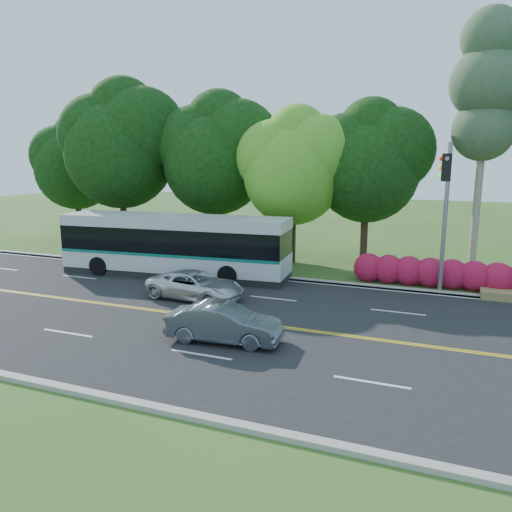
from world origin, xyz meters
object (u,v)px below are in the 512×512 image
at_px(suv, 196,285).
at_px(traffic_signal, 446,197).
at_px(sedan, 224,323).
at_px(transit_bus, 174,246).

bearing_deg(suv, traffic_signal, -67.43).
distance_m(sedan, suv, 5.54).
distance_m(traffic_signal, sedan, 10.91).
relative_size(transit_bus, sedan, 3.11).
height_order(traffic_signal, transit_bus, traffic_signal).
relative_size(traffic_signal, transit_bus, 0.56).
bearing_deg(suv, sedan, -136.22).
bearing_deg(traffic_signal, suv, -162.56).
xyz_separation_m(transit_bus, sedan, (6.68, -7.94, -0.94)).
bearing_deg(transit_bus, suv, -53.20).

